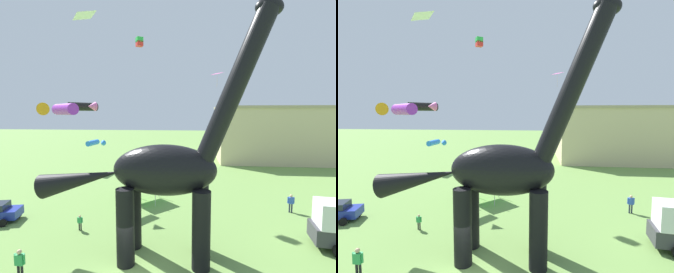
{
  "view_description": "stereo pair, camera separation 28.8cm",
  "coord_description": "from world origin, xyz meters",
  "views": [
    {
      "loc": [
        3.38,
        -12.71,
        9.06
      ],
      "look_at": [
        1.75,
        4.33,
        7.48
      ],
      "focal_mm": 27.11,
      "sensor_mm": 36.0,
      "label": 1
    },
    {
      "loc": [
        3.67,
        -12.68,
        9.06
      ],
      "look_at": [
        1.75,
        4.33,
        7.48
      ],
      "focal_mm": 27.11,
      "sensor_mm": 36.0,
      "label": 2
    }
  ],
  "objects": [
    {
      "name": "kite_near_low",
      "position": [
        -6.15,
        4.86,
        9.35
      ],
      "size": [
        3.0,
        3.07,
        0.87
      ],
      "color": "purple"
    },
    {
      "name": "dinosaur_sculpture",
      "position": [
        1.64,
        2.44,
        5.6
      ],
      "size": [
        14.81,
        3.14,
        15.48
      ],
      "rotation": [
        0.0,
        0.0,
        0.04
      ],
      "color": "black",
      "rests_on": "ground_plane"
    },
    {
      "name": "kite_high_left",
      "position": [
        -2.91,
        2.03,
        14.71
      ],
      "size": [
        1.73,
        1.82,
        0.3
      ],
      "color": "white"
    },
    {
      "name": "festival_canopy_tent",
      "position": [
        -1.48,
        12.4,
        2.54
      ],
      "size": [
        3.15,
        3.15,
        3.0
      ],
      "color": "#B2B2B7",
      "rests_on": "ground_plane"
    },
    {
      "name": "kite_mid_right",
      "position": [
        -11.64,
        25.01,
        4.47
      ],
      "size": [
        2.66,
        3.01,
        0.86
      ],
      "color": "#287AE5"
    },
    {
      "name": "person_vendor_side",
      "position": [
        12.41,
        10.71,
        1.01
      ],
      "size": [
        0.63,
        0.28,
        1.67
      ],
      "rotation": [
        0.0,
        0.0,
        4.45
      ],
      "color": "#2D3347",
      "rests_on": "ground_plane"
    },
    {
      "name": "person_near_flyer",
      "position": [
        -5.9,
        -0.45,
        1.03
      ],
      "size": [
        0.64,
        0.28,
        1.7
      ],
      "rotation": [
        0.0,
        0.0,
        3.03
      ],
      "color": "black",
      "rests_on": "ground_plane"
    },
    {
      "name": "background_building_block",
      "position": [
        19.31,
        37.55,
        5.19
      ],
      "size": [
        22.39,
        13.28,
        10.35
      ],
      "color": "#CCB78E",
      "rests_on": "ground_plane"
    },
    {
      "name": "kite_mid_left",
      "position": [
        -2.47,
        15.48,
        16.85
      ],
      "size": [
        0.94,
        0.94,
        0.97
      ],
      "color": "green"
    },
    {
      "name": "kite_drifting",
      "position": [
        -7.83,
        13.01,
        9.74
      ],
      "size": [
        3.29,
        3.16,
        0.92
      ],
      "color": "black"
    },
    {
      "name": "person_strolling_adult",
      "position": [
        -5.21,
        5.47,
        0.73
      ],
      "size": [
        0.45,
        0.2,
        1.2
      ],
      "rotation": [
        0.0,
        0.0,
        4.7
      ],
      "color": "black",
      "rests_on": "ground_plane"
    },
    {
      "name": "kite_high_right",
      "position": [
        6.45,
        20.16,
        14.01
      ],
      "size": [
        1.8,
        1.82,
        1.87
      ],
      "color": "pink"
    }
  ]
}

